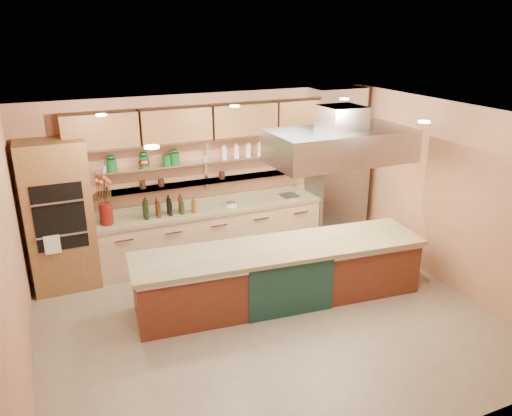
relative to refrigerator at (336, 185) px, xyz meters
name	(u,v)px	position (x,y,z in m)	size (l,w,h in m)	color
floor	(269,322)	(-2.35, -2.14, -1.06)	(6.00, 5.00, 0.02)	gray
ceiling	(271,118)	(-2.35, -2.14, 1.75)	(6.00, 5.00, 0.02)	black
wall_back	(208,176)	(-2.35, 0.36, 0.35)	(6.00, 0.04, 2.80)	#B57A55
wall_front	(394,330)	(-2.35, -4.64, 0.35)	(6.00, 0.04, 2.80)	#B57A55
wall_left	(13,270)	(-5.35, -2.14, 0.35)	(0.04, 5.00, 2.80)	#B57A55
wall_right	(450,197)	(0.65, -2.14, 0.35)	(0.04, 5.00, 2.80)	#B57A55
oven_stack	(59,216)	(-4.80, 0.04, 0.10)	(0.95, 0.64, 2.30)	brown
refrigerator	(336,185)	(0.00, 0.00, 0.00)	(0.95, 0.72, 2.10)	slate
back_counter	(213,233)	(-2.40, 0.06, -0.58)	(3.84, 0.64, 0.93)	tan
wall_shelf_lower	(208,181)	(-2.40, 0.23, 0.30)	(3.60, 0.26, 0.03)	#B9BDC1
wall_shelf_upper	(207,161)	(-2.40, 0.23, 0.65)	(3.60, 0.26, 0.03)	#B9BDC1
upper_cabinets	(210,123)	(-2.35, 0.18, 1.30)	(4.60, 0.36, 0.55)	brown
range_hood	(340,146)	(-1.07, -1.69, 1.20)	(2.00, 1.00, 0.45)	#B9BDC1
ceiling_downlights	(264,118)	(-2.35, -1.94, 1.72)	(4.00, 2.80, 0.02)	#FFE5A5
island	(280,274)	(-1.97, -1.69, -0.62)	(4.14, 0.90, 0.86)	#5F2A1B
flower_vase	(106,214)	(-4.13, 0.01, 0.05)	(0.20, 0.20, 0.35)	#5A110D
oil_bottle_cluster	(170,207)	(-3.14, 0.01, 0.02)	(0.89, 0.26, 0.29)	black
kitchen_scale	(231,203)	(-2.08, 0.01, -0.07)	(0.17, 0.13, 0.09)	silver
bar_faucet	(292,190)	(-0.86, 0.11, -0.02)	(0.03, 0.03, 0.21)	white
copper_kettle	(144,163)	(-3.45, 0.23, 0.74)	(0.19, 0.19, 0.15)	#D85531
green_canister	(167,160)	(-3.08, 0.23, 0.74)	(0.13, 0.13, 0.16)	#104C1B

